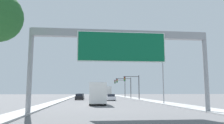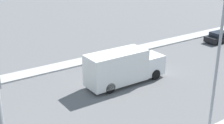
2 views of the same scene
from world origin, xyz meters
The scene contains 3 objects.
car_mid_left centered at (-5.25, 50.64, 0.67)m, with size 1.87×4.45×1.41m.
truck_box_secondary centered at (-1.75, 31.78, 1.65)m, with size 2.39×8.09×3.24m.
street_lamp_right centered at (8.33, 31.44, 5.53)m, with size 2.47×0.28×9.50m.
Camera 2 is at (19.93, 15.55, 12.35)m, focal length 50.00 mm.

